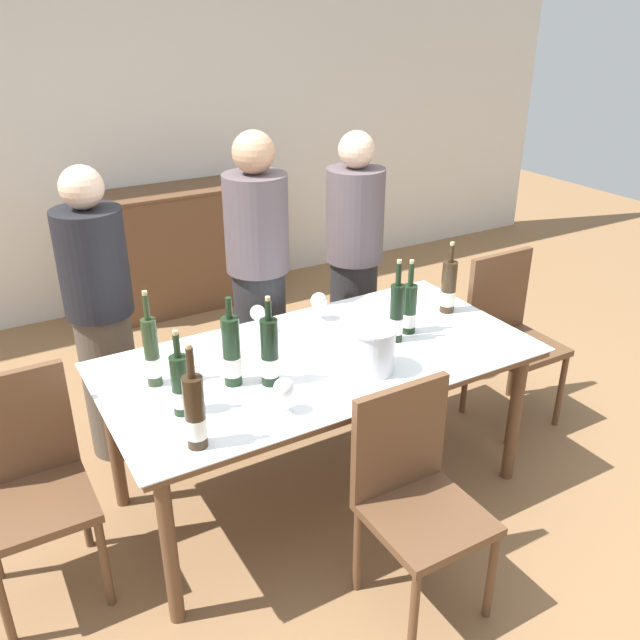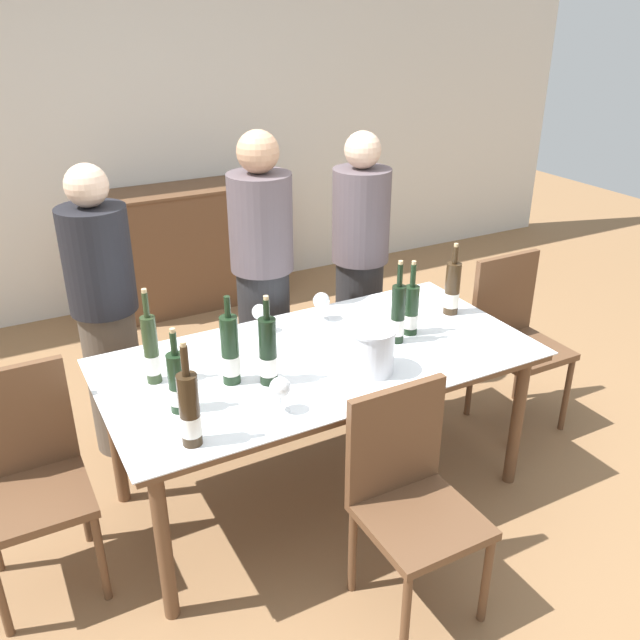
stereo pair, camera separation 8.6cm
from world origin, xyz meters
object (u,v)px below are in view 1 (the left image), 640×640
object	(u,v)px
chair_near_front	(414,487)
wine_bottle_7	(409,309)
ice_bucket	(373,348)
person_guest_left	(259,287)
wine_bottle_2	(152,353)
wine_bottle_6	(448,288)
wine_bottle_3	(232,354)
wine_glass_1	(319,302)
person_host	(102,320)
sideboard_cabinet	(186,248)
dining_table	(320,369)
wine_glass_2	(258,314)
wine_bottle_0	(270,354)
person_guest_right	(354,267)
chair_left_end	(28,474)
wine_glass_0	(284,389)
wine_bottle_5	(181,386)
wine_bottle_4	(195,413)
chair_right_end	(508,327)
wine_bottle_1	(397,314)

from	to	relation	value
chair_near_front	wine_bottle_7	bearing A→B (deg)	55.65
ice_bucket	person_guest_left	world-z (taller)	person_guest_left
wine_bottle_2	wine_bottle_6	xyz separation A→B (m)	(1.52, -0.04, -0.02)
wine_bottle_3	wine_glass_1	size ratio (longest dim) A/B	2.68
ice_bucket	person_host	distance (m)	1.40
sideboard_cabinet	dining_table	bearing A→B (deg)	-95.62
wine_bottle_7	wine_glass_2	distance (m)	0.72
wine_bottle_0	person_guest_right	world-z (taller)	person_guest_right
sideboard_cabinet	dining_table	size ratio (longest dim) A/B	0.71
sideboard_cabinet	chair_left_end	size ratio (longest dim) A/B	1.48
wine_bottle_0	person_host	world-z (taller)	person_host
wine_bottle_2	wine_glass_0	world-z (taller)	wine_bottle_2
sideboard_cabinet	wine_glass_2	bearing A→B (deg)	-100.12
wine_glass_0	person_guest_right	world-z (taller)	person_guest_right
ice_bucket	wine_bottle_5	size ratio (longest dim) A/B	0.57
wine_bottle_0	wine_glass_0	bearing A→B (deg)	-102.93
wine_bottle_0	wine_bottle_5	size ratio (longest dim) A/B	1.11
ice_bucket	wine_bottle_2	distance (m)	0.92
wine_bottle_3	wine_bottle_2	bearing A→B (deg)	150.96
ice_bucket	person_guest_left	bearing A→B (deg)	95.29
ice_bucket	wine_bottle_4	distance (m)	0.86
wine_bottle_6	chair_left_end	size ratio (longest dim) A/B	0.40
sideboard_cabinet	chair_right_end	xyz separation A→B (m)	(1.02, -2.39, 0.08)
wine_glass_1	chair_right_end	size ratio (longest dim) A/B	0.15
wine_bottle_5	wine_bottle_7	distance (m)	1.18
chair_near_front	wine_bottle_0	bearing A→B (deg)	115.97
chair_near_front	ice_bucket	bearing A→B (deg)	75.19
wine_bottle_5	wine_glass_0	bearing A→B (deg)	-29.60
ice_bucket	person_host	world-z (taller)	person_host
sideboard_cabinet	wine_glass_0	distance (m)	2.89
wine_bottle_3	wine_glass_1	distance (m)	0.72
wine_bottle_7	wine_glass_0	size ratio (longest dim) A/B	2.47
person_guest_right	dining_table	bearing A→B (deg)	-130.95
wine_bottle_3	wine_glass_0	bearing A→B (deg)	-74.51
wine_bottle_6	dining_table	bearing A→B (deg)	-173.42
wine_glass_2	wine_bottle_6	bearing A→B (deg)	-15.59
wine_bottle_4	wine_bottle_1	bearing A→B (deg)	16.16
ice_bucket	wine_bottle_3	size ratio (longest dim) A/B	0.52
wine_bottle_0	chair_left_end	size ratio (longest dim) A/B	0.42
wine_bottle_1	wine_bottle_4	size ratio (longest dim) A/B	0.98
dining_table	wine_glass_2	world-z (taller)	wine_glass_2
wine_bottle_2	wine_bottle_3	distance (m)	0.32
ice_bucket	person_guest_right	distance (m)	1.17
wine_bottle_2	person_guest_left	size ratio (longest dim) A/B	0.26
wine_glass_0	chair_near_front	world-z (taller)	chair_near_front
wine_glass_0	chair_left_end	size ratio (longest dim) A/B	0.16
ice_bucket	wine_bottle_1	size ratio (longest dim) A/B	0.50
ice_bucket	wine_glass_2	bearing A→B (deg)	114.66
wine_bottle_5	person_host	world-z (taller)	person_host
wine_glass_0	sideboard_cabinet	bearing A→B (deg)	78.09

